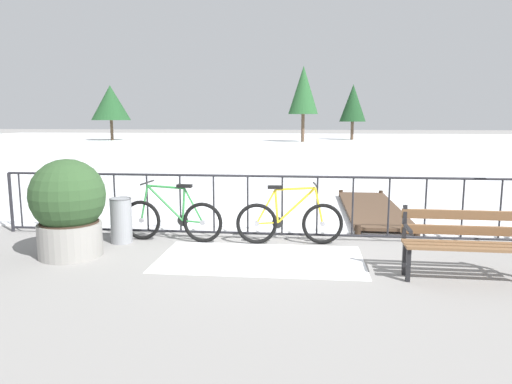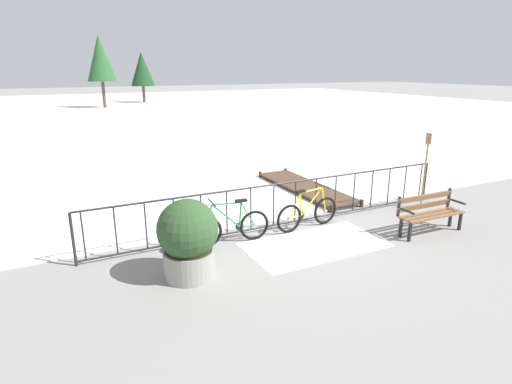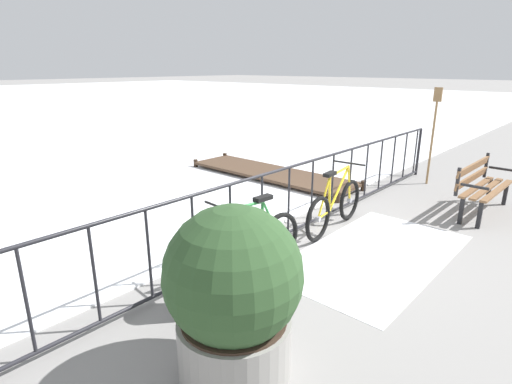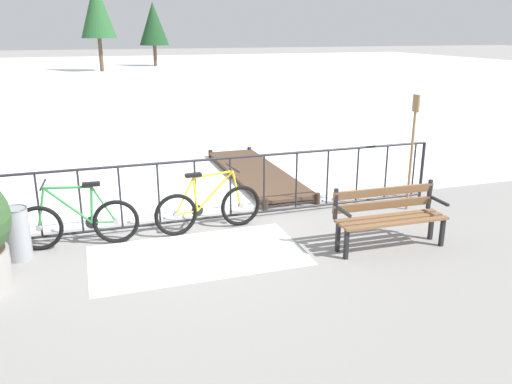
% 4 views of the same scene
% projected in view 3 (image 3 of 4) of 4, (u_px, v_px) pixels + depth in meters
% --- Properties ---
extents(ground_plane, '(160.00, 160.00, 0.00)m').
position_uv_depth(ground_plane, '(300.00, 232.00, 6.08)').
color(ground_plane, gray).
extents(snow_patch, '(2.92, 1.60, 0.01)m').
position_uv_depth(snow_patch, '(375.00, 254.00, 5.34)').
color(snow_patch, white).
rests_on(snow_patch, ground).
extents(railing_fence, '(9.06, 0.06, 1.07)m').
position_uv_depth(railing_fence, '(301.00, 196.00, 5.91)').
color(railing_fence, '#232328').
rests_on(railing_fence, ground).
extents(bicycle_near_railing, '(1.71, 0.52, 0.97)m').
position_uv_depth(bicycle_near_railing, '(249.00, 248.00, 4.68)').
color(bicycle_near_railing, black).
rests_on(bicycle_near_railing, ground).
extents(bicycle_second, '(1.71, 0.52, 0.97)m').
position_uv_depth(bicycle_second, '(335.00, 207.00, 6.06)').
color(bicycle_second, black).
rests_on(bicycle_second, ground).
extents(park_bench, '(1.61, 0.52, 0.89)m').
position_uv_depth(park_bench, '(481.00, 183.00, 6.74)').
color(park_bench, brown).
rests_on(park_bench, ground).
extents(planter_with_shrub, '(1.06, 1.06, 1.42)m').
position_uv_depth(planter_with_shrub, '(234.00, 293.00, 3.07)').
color(planter_with_shrub, gray).
rests_on(planter_with_shrub, ground).
extents(trash_bin, '(0.35, 0.35, 0.73)m').
position_uv_depth(trash_bin, '(208.00, 278.00, 4.01)').
color(trash_bin, gray).
rests_on(trash_bin, ground).
extents(oar_upright, '(0.04, 0.16, 1.98)m').
position_uv_depth(oar_upright, '(433.00, 130.00, 8.23)').
color(oar_upright, '#937047').
rests_on(oar_upright, ground).
extents(wooden_dock, '(1.10, 4.07, 0.20)m').
position_uv_depth(wooden_dock, '(271.00, 173.00, 8.97)').
color(wooden_dock, '#4C3828').
rests_on(wooden_dock, ground).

